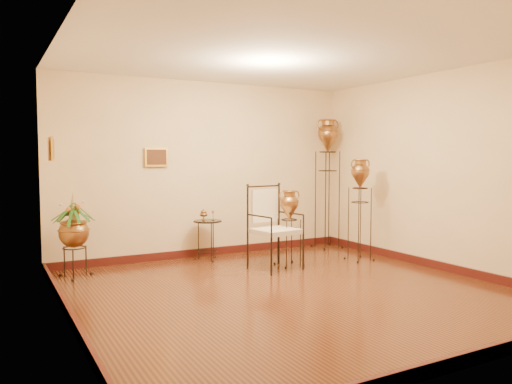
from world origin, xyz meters
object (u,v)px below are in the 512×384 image
armchair (275,227)px  side_table (208,239)px  amphora_tall (327,182)px  planter_urn (74,229)px  amphora_mid (360,209)px

armchair → side_table: (-0.59, 1.07, -0.28)m
amphora_tall → side_table: 2.44m
planter_urn → armchair: bearing=-18.3°
armchair → side_table: 1.25m
armchair → side_table: size_ratio=1.53×
side_table → amphora_mid: bearing=-28.7°
planter_urn → side_table: planter_urn is taller
armchair → planter_urn: bearing=152.9°
amphora_tall → amphora_mid: amphora_tall is taller
amphora_tall → side_table: bearing=180.0°
amphora_tall → amphora_mid: 1.21m
amphora_tall → side_table: amphora_tall is taller
side_table → amphora_tall: bearing=-0.0°
amphora_mid → planter_urn: size_ratio=1.37×
planter_urn → side_table: 2.04m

